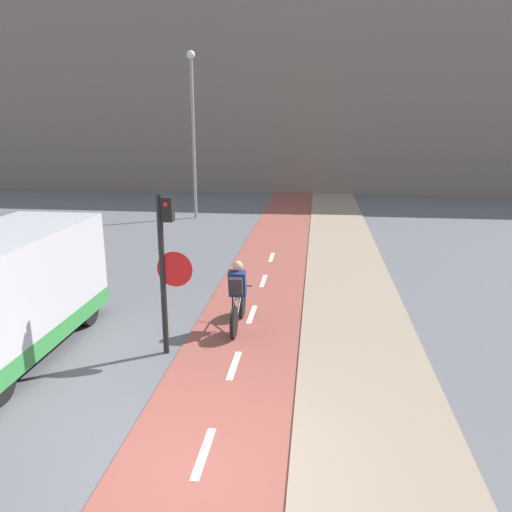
# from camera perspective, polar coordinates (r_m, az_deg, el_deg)

# --- Properties ---
(ground_plane) EXTENTS (120.00, 120.00, 0.00)m
(ground_plane) POSITION_cam_1_polar(r_m,az_deg,el_deg) (6.87, -6.99, -24.05)
(ground_plane) COLOR #5B5B60
(bike_lane) EXTENTS (2.32, 60.00, 0.02)m
(bike_lane) POSITION_cam_1_polar(r_m,az_deg,el_deg) (6.87, -6.98, -23.96)
(bike_lane) COLOR brown
(bike_lane) RESTS_ON ground_plane
(sidewalk_strip) EXTENTS (2.40, 60.00, 0.05)m
(sidewalk_strip) POSITION_cam_1_polar(r_m,az_deg,el_deg) (6.78, 14.85, -24.87)
(sidewalk_strip) COLOR gray
(sidewalk_strip) RESTS_ON ground_plane
(building_row_background) EXTENTS (60.00, 5.20, 12.08)m
(building_row_background) POSITION_cam_1_polar(r_m,az_deg,el_deg) (33.19, 4.79, 18.16)
(building_row_background) COLOR slate
(building_row_background) RESTS_ON ground_plane
(traffic_light_pole) EXTENTS (0.67, 0.25, 3.08)m
(traffic_light_pole) POSITION_cam_1_polar(r_m,az_deg,el_deg) (9.28, -10.22, -0.19)
(traffic_light_pole) COLOR black
(traffic_light_pole) RESTS_ON ground_plane
(street_lamp_far) EXTENTS (0.36, 0.36, 7.20)m
(street_lamp_far) POSITION_cam_1_polar(r_m,az_deg,el_deg) (22.79, -7.22, 15.21)
(street_lamp_far) COLOR gray
(street_lamp_far) RESTS_ON ground_plane
(cyclist_near) EXTENTS (0.46, 1.80, 1.51)m
(cyclist_near) POSITION_cam_1_polar(r_m,az_deg,el_deg) (10.64, -2.11, -4.68)
(cyclist_near) COLOR black
(cyclist_near) RESTS_ON ground_plane
(van) EXTENTS (2.00, 4.91, 2.33)m
(van) POSITION_cam_1_polar(r_m,az_deg,el_deg) (10.44, -27.16, -4.30)
(van) COLOR #B7B7BC
(van) RESTS_ON ground_plane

